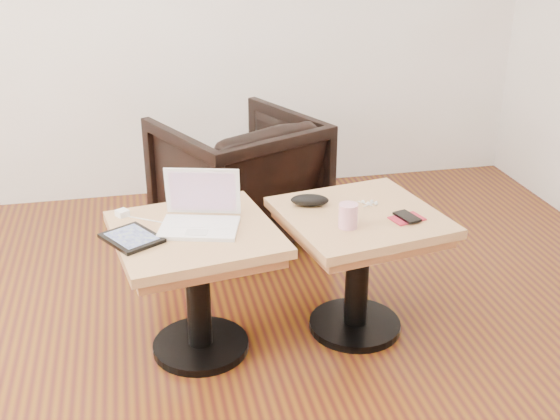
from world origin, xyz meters
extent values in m
cylinder|color=black|center=(-0.01, 0.49, 0.02)|extent=(0.39, 0.39, 0.03)
cylinder|color=black|center=(-0.01, 0.49, 0.27)|extent=(0.10, 0.10, 0.48)
cube|color=brown|center=(-0.01, 0.49, 0.49)|extent=(0.64, 0.64, 0.04)
cube|color=#9B6D43|center=(-0.01, 0.49, 0.53)|extent=(0.69, 0.69, 0.04)
cylinder|color=black|center=(0.67, 0.51, 0.02)|extent=(0.39, 0.39, 0.03)
cylinder|color=black|center=(0.67, 0.51, 0.27)|extent=(0.10, 0.10, 0.48)
cube|color=brown|center=(0.67, 0.51, 0.49)|extent=(0.65, 0.65, 0.04)
cube|color=#9B6D43|center=(0.67, 0.51, 0.53)|extent=(0.70, 0.70, 0.04)
cube|color=white|center=(0.01, 0.49, 0.56)|extent=(0.34, 0.28, 0.02)
cube|color=silver|center=(0.02, 0.52, 0.56)|extent=(0.26, 0.16, 0.00)
cube|color=silver|center=(0.00, 0.43, 0.56)|extent=(0.09, 0.07, 0.00)
cube|color=white|center=(0.04, 0.60, 0.66)|extent=(0.29, 0.11, 0.20)
cube|color=maroon|center=(0.04, 0.60, 0.66)|extent=(0.26, 0.09, 0.16)
cube|color=black|center=(-0.24, 0.45, 0.55)|extent=(0.25, 0.27, 0.01)
cube|color=#191E38|center=(-0.24, 0.45, 0.56)|extent=(0.21, 0.22, 0.00)
cube|color=white|center=(-0.27, 0.68, 0.56)|extent=(0.06, 0.06, 0.03)
ellipsoid|color=black|center=(0.48, 0.62, 0.57)|extent=(0.17, 0.11, 0.05)
cylinder|color=#BE406F|center=(0.57, 0.39, 0.60)|extent=(0.09, 0.09, 0.10)
sphere|color=white|center=(0.72, 0.58, 0.56)|extent=(0.01, 0.01, 0.01)
sphere|color=white|center=(0.74, 0.59, 0.56)|extent=(0.01, 0.01, 0.01)
sphere|color=white|center=(0.71, 0.60, 0.56)|extent=(0.01, 0.01, 0.01)
sphere|color=white|center=(0.75, 0.57, 0.56)|extent=(0.01, 0.01, 0.01)
cylinder|color=white|center=(0.72, 0.58, 0.55)|extent=(0.07, 0.05, 0.00)
cube|color=maroon|center=(0.83, 0.41, 0.55)|extent=(0.15, 0.12, 0.01)
cube|color=black|center=(0.83, 0.41, 0.56)|extent=(0.09, 0.13, 0.01)
imported|color=black|center=(0.32, 1.50, 0.34)|extent=(0.98, 0.99, 0.69)
camera|label=1|loc=(-0.20, -1.95, 1.70)|focal=45.00mm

